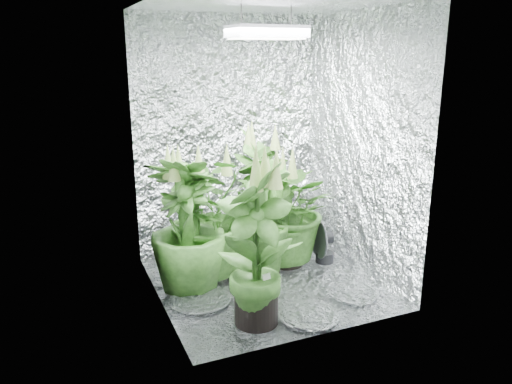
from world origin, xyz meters
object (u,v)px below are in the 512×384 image
Objects in this scene: grow_lamp at (267,32)px; plant_d at (188,226)px; plant_c at (264,221)px; plant_b at (261,193)px; plant_e at (287,210)px; circulation_fan at (322,244)px; plant_a at (212,214)px; plant_f at (256,245)px.

plant_d is (-0.56, 0.10, -1.32)m from grow_lamp.
grow_lamp is 1.41m from plant_c.
plant_b is 1.16× the size of plant_e.
grow_lamp is 1.30× the size of circulation_fan.
plant_d is (-0.63, -0.08, 0.08)m from plant_c.
plant_a is 0.80m from plant_f.
plant_f is at bearing -65.84° from plant_d.
circulation_fan is (0.28, -0.09, -0.31)m from plant_e.
plant_a reaches higher than circulation_fan.
circulation_fan is at bearing 37.55° from plant_f.
plant_a is 0.91× the size of plant_b.
circulation_fan is at bearing -17.15° from plant_e.
plant_c is 2.46× the size of circulation_fan.
plant_a is 0.97m from circulation_fan.
plant_f is at bearing -117.15° from plant_c.
plant_e is at bearing 16.39° from plant_c.
plant_b is at bearing 136.21° from circulation_fan.
plant_d is at bearing 114.16° from plant_f.
plant_e is 0.85× the size of plant_f.
plant_e reaches higher than plant_c.
grow_lamp is 1.77m from circulation_fan.
plant_e reaches higher than circulation_fan.
plant_f is at bearing -137.84° from circulation_fan.
plant_a is 1.11× the size of plant_c.
plant_c is at bearing -177.23° from circulation_fan.
grow_lamp is 0.50× the size of plant_e.
plant_a is at bearing 137.30° from grow_lamp.
plant_c is at bearing -163.61° from plant_e.
plant_a is 0.90× the size of plant_f.
plant_a reaches higher than plant_e.
plant_b reaches higher than plant_c.
circulation_fan is (0.52, -0.02, -0.27)m from plant_c.
plant_d reaches higher than circulation_fan.
plant_b reaches higher than circulation_fan.
plant_f reaches higher than circulation_fan.
circulation_fan is (0.58, 0.16, -1.66)m from grow_lamp.
plant_d reaches higher than plant_c.
grow_lamp is 1.41m from plant_e.
plant_b is 3.00× the size of circulation_fan.
plant_d is at bearing -172.14° from circulation_fan.
plant_b reaches higher than plant_a.
plant_d is (-0.24, -0.20, 0.01)m from plant_a.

